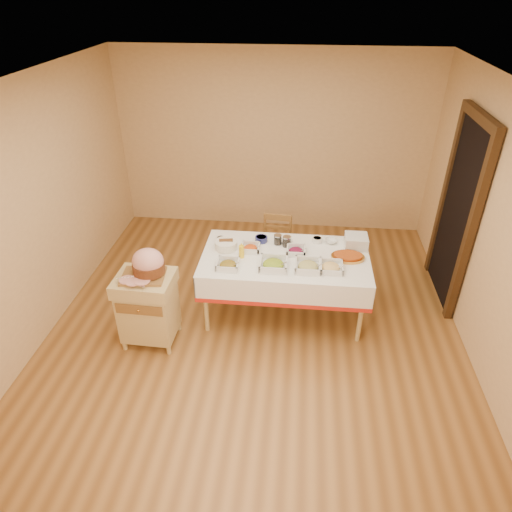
{
  "coord_description": "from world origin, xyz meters",
  "views": [
    {
      "loc": [
        0.41,
        -3.93,
        3.37
      ],
      "look_at": [
        -0.01,
        0.2,
        0.8
      ],
      "focal_mm": 32.0,
      "sensor_mm": 36.0,
      "label": 1
    }
  ],
  "objects_px": {
    "ham_on_board": "(147,265)",
    "bread_basket": "(226,245)",
    "brass_platter": "(348,257)",
    "preserve_jar_left": "(278,240)",
    "mustard_bottle": "(241,251)",
    "butcher_cart": "(148,305)",
    "preserve_jar_right": "(287,242)",
    "dining_table": "(285,268)",
    "dining_chair": "(276,248)",
    "plate_stack": "(356,241)"
  },
  "relations": [
    {
      "from": "butcher_cart",
      "to": "preserve_jar_left",
      "type": "relative_size",
      "value": 7.03
    },
    {
      "from": "butcher_cart",
      "to": "preserve_jar_right",
      "type": "xyz_separation_m",
      "value": [
        1.38,
        0.84,
        0.35
      ]
    },
    {
      "from": "dining_table",
      "to": "preserve_jar_right",
      "type": "relative_size",
      "value": 14.89
    },
    {
      "from": "mustard_bottle",
      "to": "plate_stack",
      "type": "height_order",
      "value": "mustard_bottle"
    },
    {
      "from": "preserve_jar_right",
      "to": "mustard_bottle",
      "type": "distance_m",
      "value": 0.56
    },
    {
      "from": "preserve_jar_right",
      "to": "ham_on_board",
      "type": "bearing_deg",
      "value": -148.97
    },
    {
      "from": "dining_table",
      "to": "dining_chair",
      "type": "bearing_deg",
      "value": 101.63
    },
    {
      "from": "dining_chair",
      "to": "ham_on_board",
      "type": "xyz_separation_m",
      "value": [
        -1.19,
        -1.3,
        0.5
      ]
    },
    {
      "from": "dining_table",
      "to": "ham_on_board",
      "type": "xyz_separation_m",
      "value": [
        -1.34,
        -0.59,
        0.34
      ]
    },
    {
      "from": "mustard_bottle",
      "to": "bread_basket",
      "type": "xyz_separation_m",
      "value": [
        -0.19,
        0.17,
        -0.03
      ]
    },
    {
      "from": "preserve_jar_left",
      "to": "brass_platter",
      "type": "distance_m",
      "value": 0.81
    },
    {
      "from": "ham_on_board",
      "to": "bread_basket",
      "type": "height_order",
      "value": "ham_on_board"
    },
    {
      "from": "ham_on_board",
      "to": "plate_stack",
      "type": "relative_size",
      "value": 1.81
    },
    {
      "from": "bread_basket",
      "to": "brass_platter",
      "type": "distance_m",
      "value": 1.34
    },
    {
      "from": "dining_table",
      "to": "preserve_jar_right",
      "type": "xyz_separation_m",
      "value": [
        0.0,
        0.21,
        0.22
      ]
    },
    {
      "from": "ham_on_board",
      "to": "preserve_jar_left",
      "type": "bearing_deg",
      "value": 34.3
    },
    {
      "from": "butcher_cart",
      "to": "ham_on_board",
      "type": "distance_m",
      "value": 0.48
    },
    {
      "from": "dining_table",
      "to": "plate_stack",
      "type": "height_order",
      "value": "plate_stack"
    },
    {
      "from": "bread_basket",
      "to": "plate_stack",
      "type": "xyz_separation_m",
      "value": [
        1.44,
        0.19,
        0.02
      ]
    },
    {
      "from": "butcher_cart",
      "to": "dining_chair",
      "type": "distance_m",
      "value": 1.82
    },
    {
      "from": "preserve_jar_right",
      "to": "brass_platter",
      "type": "xyz_separation_m",
      "value": [
        0.67,
        -0.19,
        -0.03
      ]
    },
    {
      "from": "bread_basket",
      "to": "dining_table",
      "type": "bearing_deg",
      "value": -7.99
    },
    {
      "from": "preserve_jar_left",
      "to": "mustard_bottle",
      "type": "xyz_separation_m",
      "value": [
        -0.37,
        -0.33,
        0.03
      ]
    },
    {
      "from": "preserve_jar_right",
      "to": "mustard_bottle",
      "type": "height_order",
      "value": "mustard_bottle"
    },
    {
      "from": "ham_on_board",
      "to": "dining_table",
      "type": "bearing_deg",
      "value": 23.89
    },
    {
      "from": "butcher_cart",
      "to": "dining_table",
      "type": "bearing_deg",
      "value": 24.42
    },
    {
      "from": "dining_chair",
      "to": "preserve_jar_right",
      "type": "bearing_deg",
      "value": -73.3
    },
    {
      "from": "dining_table",
      "to": "brass_platter",
      "type": "distance_m",
      "value": 0.7
    },
    {
      "from": "dining_table",
      "to": "preserve_jar_right",
      "type": "height_order",
      "value": "preserve_jar_right"
    },
    {
      "from": "dining_table",
      "to": "butcher_cart",
      "type": "relative_size",
      "value": 2.25
    },
    {
      "from": "preserve_jar_right",
      "to": "plate_stack",
      "type": "relative_size",
      "value": 0.49
    },
    {
      "from": "bread_basket",
      "to": "brass_platter",
      "type": "height_order",
      "value": "bread_basket"
    },
    {
      "from": "dining_table",
      "to": "bread_basket",
      "type": "height_order",
      "value": "bread_basket"
    },
    {
      "from": "dining_chair",
      "to": "preserve_jar_right",
      "type": "xyz_separation_m",
      "value": [
        0.15,
        -0.5,
        0.38
      ]
    },
    {
      "from": "dining_chair",
      "to": "preserve_jar_left",
      "type": "bearing_deg",
      "value": -84.31
    },
    {
      "from": "dining_chair",
      "to": "ham_on_board",
      "type": "bearing_deg",
      "value": -132.37
    },
    {
      "from": "preserve_jar_left",
      "to": "mustard_bottle",
      "type": "bearing_deg",
      "value": -138.59
    },
    {
      "from": "ham_on_board",
      "to": "brass_platter",
      "type": "distance_m",
      "value": 2.1
    },
    {
      "from": "preserve_jar_left",
      "to": "plate_stack",
      "type": "xyz_separation_m",
      "value": [
        0.88,
        0.03,
        0.02
      ]
    },
    {
      "from": "butcher_cart",
      "to": "mustard_bottle",
      "type": "height_order",
      "value": "mustard_bottle"
    },
    {
      "from": "dining_chair",
      "to": "bread_basket",
      "type": "distance_m",
      "value": 0.89
    },
    {
      "from": "butcher_cart",
      "to": "plate_stack",
      "type": "distance_m",
      "value": 2.37
    },
    {
      "from": "dining_table",
      "to": "mustard_bottle",
      "type": "relative_size",
      "value": 10.15
    },
    {
      "from": "dining_chair",
      "to": "brass_platter",
      "type": "relative_size",
      "value": 2.33
    },
    {
      "from": "dining_table",
      "to": "mustard_bottle",
      "type": "height_order",
      "value": "mustard_bottle"
    },
    {
      "from": "ham_on_board",
      "to": "plate_stack",
      "type": "bearing_deg",
      "value": 22.49
    },
    {
      "from": "preserve_jar_right",
      "to": "bread_basket",
      "type": "bearing_deg",
      "value": -169.8
    },
    {
      "from": "ham_on_board",
      "to": "preserve_jar_right",
      "type": "distance_m",
      "value": 1.57
    },
    {
      "from": "plate_stack",
      "to": "dining_table",
      "type": "bearing_deg",
      "value": -160.01
    },
    {
      "from": "dining_chair",
      "to": "bread_basket",
      "type": "height_order",
      "value": "bread_basket"
    }
  ]
}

